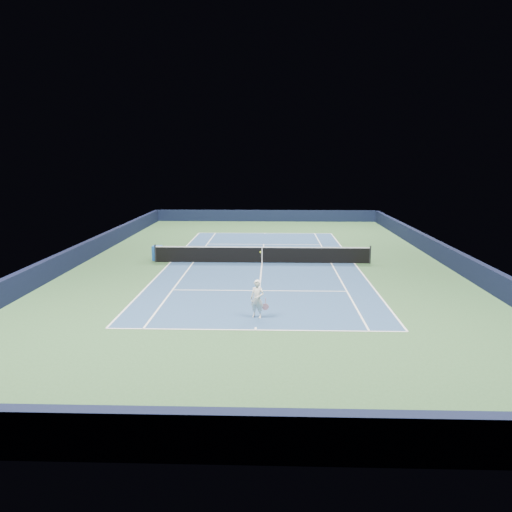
{
  "coord_description": "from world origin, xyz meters",
  "views": [
    {
      "loc": [
        0.57,
        -29.12,
        6.15
      ],
      "look_at": [
        -0.26,
        -3.0,
        1.0
      ],
      "focal_mm": 35.0,
      "sensor_mm": 36.0,
      "label": 1
    }
  ],
  "objects": [
    {
      "name": "sideline_singles_right",
      "position": [
        4.12,
        0.0,
        0.01
      ],
      "size": [
        0.08,
        23.77,
        0.0
      ],
      "primitive_type": "cube",
      "color": "white",
      "rests_on": "ground"
    },
    {
      "name": "baseline_near",
      "position": [
        0.0,
        -11.88,
        0.01
      ],
      "size": [
        10.97,
        0.08,
        0.0
      ],
      "primitive_type": "cube",
      "color": "white",
      "rests_on": "ground"
    },
    {
      "name": "baseline_far",
      "position": [
        0.0,
        11.88,
        0.01
      ],
      "size": [
        10.97,
        0.08,
        0.0
      ],
      "primitive_type": "cube",
      "color": "white",
      "rests_on": "ground"
    },
    {
      "name": "wall_left",
      "position": [
        -10.82,
        0.0,
        0.55
      ],
      "size": [
        0.35,
        40.0,
        1.1
      ],
      "primitive_type": "cube",
      "color": "black",
      "rests_on": "ground"
    },
    {
      "name": "ground",
      "position": [
        0.0,
        0.0,
        0.0
      ],
      "size": [
        40.0,
        40.0,
        0.0
      ],
      "primitive_type": "plane",
      "color": "#2D512C",
      "rests_on": "ground"
    },
    {
      "name": "sideline_doubles_left",
      "position": [
        -5.49,
        0.0,
        0.01
      ],
      "size": [
        0.08,
        23.77,
        0.0
      ],
      "primitive_type": "cube",
      "color": "white",
      "rests_on": "ground"
    },
    {
      "name": "wall_right",
      "position": [
        10.82,
        0.0,
        0.55
      ],
      "size": [
        0.35,
        40.0,
        1.1
      ],
      "primitive_type": "cube",
      "color": "black",
      "rests_on": "ground"
    },
    {
      "name": "wall_far",
      "position": [
        0.0,
        19.82,
        0.55
      ],
      "size": [
        22.0,
        0.35,
        1.1
      ],
      "primitive_type": "cube",
      "color": "black",
      "rests_on": "ground"
    },
    {
      "name": "service_line_far",
      "position": [
        0.0,
        6.4,
        0.01
      ],
      "size": [
        8.23,
        0.08,
        0.0
      ],
      "primitive_type": "cube",
      "color": "white",
      "rests_on": "ground"
    },
    {
      "name": "service_line_near",
      "position": [
        0.0,
        -6.4,
        0.01
      ],
      "size": [
        8.23,
        0.08,
        0.0
      ],
      "primitive_type": "cube",
      "color": "white",
      "rests_on": "ground"
    },
    {
      "name": "center_service_line",
      "position": [
        0.0,
        0.0,
        0.01
      ],
      "size": [
        0.08,
        12.8,
        0.0
      ],
      "primitive_type": "cube",
      "color": "white",
      "rests_on": "ground"
    },
    {
      "name": "court_surface",
      "position": [
        0.0,
        0.0,
        0.0
      ],
      "size": [
        10.97,
        23.77,
        0.01
      ],
      "primitive_type": "cube",
      "color": "navy",
      "rests_on": "ground"
    },
    {
      "name": "sponsor_cube",
      "position": [
        -6.4,
        0.54,
        0.45
      ],
      "size": [
        0.6,
        0.55,
        0.9
      ],
      "color": "#1C51A8",
      "rests_on": "ground"
    },
    {
      "name": "sideline_doubles_right",
      "position": [
        5.49,
        0.0,
        0.01
      ],
      "size": [
        0.08,
        23.77,
        0.0
      ],
      "primitive_type": "cube",
      "color": "white",
      "rests_on": "ground"
    },
    {
      "name": "tennis_net",
      "position": [
        0.0,
        0.0,
        0.5
      ],
      "size": [
        12.9,
        0.1,
        1.07
      ],
      "color": "black",
      "rests_on": "ground"
    },
    {
      "name": "tennis_player",
      "position": [
        0.03,
        -10.43,
        0.76
      ],
      "size": [
        0.77,
        1.3,
        2.46
      ],
      "color": "white",
      "rests_on": "ground"
    },
    {
      "name": "wall_near",
      "position": [
        0.0,
        -19.82,
        0.55
      ],
      "size": [
        22.0,
        0.35,
        1.1
      ],
      "primitive_type": "cube",
      "color": "black",
      "rests_on": "ground"
    },
    {
      "name": "center_mark_near",
      "position": [
        0.0,
        -11.73,
        0.01
      ],
      "size": [
        0.08,
        0.3,
        0.0
      ],
      "primitive_type": "cube",
      "color": "white",
      "rests_on": "ground"
    },
    {
      "name": "sideline_singles_left",
      "position": [
        -4.12,
        0.0,
        0.01
      ],
      "size": [
        0.08,
        23.77,
        0.0
      ],
      "primitive_type": "cube",
      "color": "white",
      "rests_on": "ground"
    },
    {
      "name": "center_mark_far",
      "position": [
        0.0,
        11.73,
        0.01
      ],
      "size": [
        0.08,
        0.3,
        0.0
      ],
      "primitive_type": "cube",
      "color": "white",
      "rests_on": "ground"
    }
  ]
}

